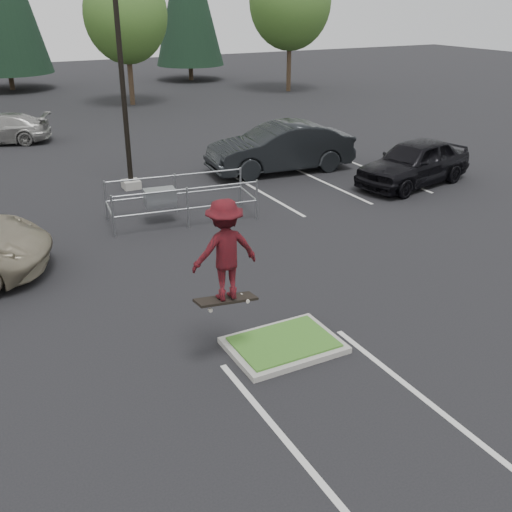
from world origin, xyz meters
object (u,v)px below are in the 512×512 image
decid_c (126,17)px  car_far_silver (0,129)px  decid_d (290,4)px  car_r_black (415,162)px  car_r_charc (280,148)px  cart_corral (165,197)px  skateboarder (225,251)px  light_pole (120,58)px

decid_c → car_far_silver: decid_c is taller
decid_d → car_r_black: size_ratio=1.91×
decid_d → car_r_charc: 22.61m
decid_c → cart_corral: size_ratio=1.79×
cart_corral → skateboarder: size_ratio=2.26×
skateboarder → car_r_charc: bearing=-121.2°
skateboarder → car_r_black: bearing=-143.5°
light_pole → car_r_black: size_ratio=2.05×
decid_d → car_r_charc: size_ratio=1.63×
car_r_charc → car_far_silver: (-9.32, 10.50, -0.27)m
light_pole → car_r_black: bearing=-25.0°
cart_corral → car_far_silver: car_far_silver is taller
skateboarder → car_r_charc: (7.70, 11.39, -1.37)m
car_r_black → light_pole: bearing=-126.7°
decid_d → decid_c: bearing=-177.6°
car_r_charc → decid_d: bearing=154.1°
decid_c → skateboarder: bearing=-103.6°
car_far_silver → skateboarder: bearing=24.0°
car_r_charc → car_r_black: bearing=47.2°
skateboarder → cart_corral: bearing=-98.7°
skateboarder → car_r_charc: 13.82m
light_pole → decid_c: 18.67m
light_pole → car_far_silver: bearing=108.4°
car_r_black → car_r_charc: bearing=-150.0°
cart_corral → skateboarder: 8.26m
decid_d → skateboarder: (-19.19, -30.22, -3.58)m
decid_d → car_r_black: decid_d is taller
car_far_silver → decid_d: bearing=131.6°
decid_c → decid_d: 12.03m
car_r_black → car_far_silver: car_r_black is taller
skateboarder → car_r_black: size_ratio=0.42×
light_pole → car_r_charc: size_ratio=1.75×
decid_d → car_far_silver: 23.02m
car_r_black → car_far_silver: size_ratio=1.04×
decid_c → cart_corral: bearing=-104.3°
light_pole → decid_d: size_ratio=1.07×
cart_corral → car_r_black: car_r_black is taller
cart_corral → light_pole: bearing=96.3°
cart_corral → skateboarder: (-1.63, -7.96, 1.52)m
decid_c → skateboarder: decid_c is taller
car_r_charc → cart_corral: bearing=-55.0°
cart_corral → car_r_charc: size_ratio=0.81×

